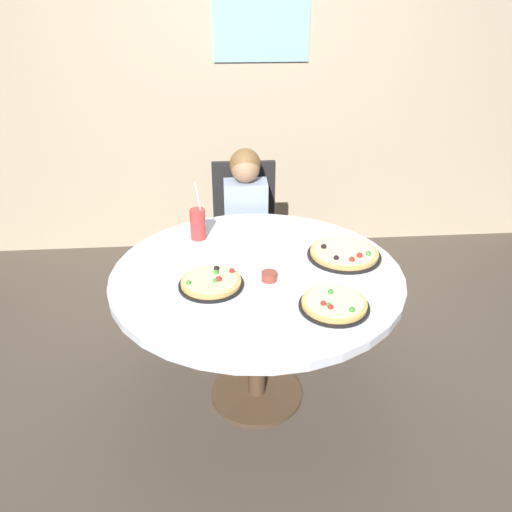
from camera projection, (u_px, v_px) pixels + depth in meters
The scene contains 10 objects.
ground_plane at pixel (257, 394), 2.64m from camera, with size 8.00×8.00×0.00m, color #4C4238.
wall_with_window at pixel (236, 60), 3.61m from camera, with size 5.20×0.14×2.90m.
dining_table at pixel (257, 287), 2.33m from camera, with size 1.34×1.34×0.75m.
chair_wooden at pixel (245, 229), 3.22m from camera, with size 0.40×0.40×0.95m.
diner_child at pixel (247, 248), 3.08m from camera, with size 0.26×0.41×1.08m.
pizza_veggie at pixel (211, 282), 2.16m from camera, with size 0.29×0.29×0.05m.
pizza_cheese at pixel (334, 304), 2.01m from camera, with size 0.29×0.29×0.05m.
pizza_pepperoni at pixel (344, 254), 2.40m from camera, with size 0.36×0.36×0.05m.
soda_cup at pixel (198, 224), 2.55m from camera, with size 0.08×0.08×0.31m.
sauce_bowl at pixel (269, 276), 2.20m from camera, with size 0.07×0.07×0.04m, color brown.
Camera 1 is at (-0.16, -1.98, 1.88)m, focal length 34.95 mm.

